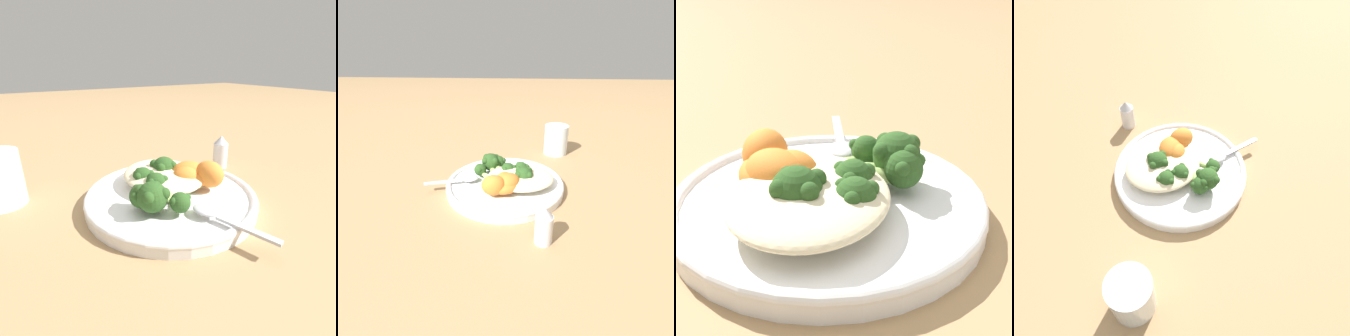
{
  "view_description": "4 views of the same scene",
  "coord_description": "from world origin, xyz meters",
  "views": [
    {
      "loc": [
        0.31,
        -0.21,
        0.21
      ],
      "look_at": [
        -0.02,
        -0.01,
        0.05
      ],
      "focal_mm": 28.0,
      "sensor_mm": 36.0,
      "label": 1
    },
    {
      "loc": [
        -0.04,
        0.51,
        0.31
      ],
      "look_at": [
        -0.0,
        -0.0,
        0.06
      ],
      "focal_mm": 28.0,
      "sensor_mm": 36.0,
      "label": 2
    },
    {
      "loc": [
        -0.34,
        -0.1,
        0.21
      ],
      "look_at": [
        0.01,
        -0.03,
        0.04
      ],
      "focal_mm": 50.0,
      "sensor_mm": 36.0,
      "label": 3
    },
    {
      "loc": [
        -0.11,
        -0.4,
        0.54
      ],
      "look_at": [
        -0.0,
        -0.03,
        0.04
      ],
      "focal_mm": 35.0,
      "sensor_mm": 36.0,
      "label": 4
    }
  ],
  "objects": [
    {
      "name": "broccoli_stalk_2",
      "position": [
        -0.0,
        -0.03,
        0.04
      ],
      "size": [
        0.05,
        0.08,
        0.03
      ],
      "rotation": [
        0.0,
        0.0,
        4.37
      ],
      "color": "#9EBC66",
      "rests_on": "plate"
    },
    {
      "name": "sweet_potato_chunk_2",
      "position": [
        -0.0,
        0.04,
        0.04
      ],
      "size": [
        0.07,
        0.05,
        0.03
      ],
      "primitive_type": "ellipsoid",
      "rotation": [
        0.0,
        0.0,
        0.1
      ],
      "color": "orange",
      "rests_on": "plate"
    },
    {
      "name": "broccoli_stalk_1",
      "position": [
        -0.03,
        -0.03,
        0.04
      ],
      "size": [
        0.09,
        0.09,
        0.03
      ],
      "rotation": [
        0.0,
        0.0,
        3.99
      ],
      "color": "#9EBC66",
      "rests_on": "plate"
    },
    {
      "name": "quinoa_mound",
      "position": [
        -0.03,
        -0.01,
        0.03
      ],
      "size": [
        0.15,
        0.13,
        0.02
      ],
      "primitive_type": "ellipsoid",
      "color": "beige",
      "rests_on": "plate"
    },
    {
      "name": "sweet_potato_chunk_0",
      "position": [
        -0.01,
        0.03,
        0.04
      ],
      "size": [
        0.07,
        0.07,
        0.04
      ],
      "primitive_type": "ellipsoid",
      "rotation": [
        0.0,
        0.0,
        0.99
      ],
      "color": "orange",
      "rests_on": "plate"
    },
    {
      "name": "broccoli_stalk_3",
      "position": [
        0.02,
        -0.05,
        0.04
      ],
      "size": [
        0.04,
        0.12,
        0.03
      ],
      "rotation": [
        0.0,
        0.0,
        4.83
      ],
      "color": "#9EBC66",
      "rests_on": "plate"
    },
    {
      "name": "plate",
      "position": [
        -0.0,
        -0.01,
        0.01
      ],
      "size": [
        0.27,
        0.27,
        0.02
      ],
      "color": "white",
      "rests_on": "ground_plane"
    },
    {
      "name": "broccoli_stalk_5",
      "position": [
        0.05,
        -0.03,
        0.03
      ],
      "size": [
        0.08,
        0.08,
        0.03
      ],
      "rotation": [
        0.0,
        0.0,
        5.52
      ],
      "color": "#9EBC66",
      "rests_on": "plate"
    },
    {
      "name": "sweet_potato_chunk_1",
      "position": [
        0.02,
        0.05,
        0.04
      ],
      "size": [
        0.06,
        0.05,
        0.04
      ],
      "primitive_type": "ellipsoid",
      "rotation": [
        0.0,
        0.0,
        3.3
      ],
      "color": "orange",
      "rests_on": "plate"
    },
    {
      "name": "spoon",
      "position": [
        0.09,
        -0.01,
        0.03
      ],
      "size": [
        0.12,
        0.05,
        0.01
      ],
      "rotation": [
        0.0,
        0.0,
        0.28
      ],
      "color": "#B7B7BC",
      "rests_on": "plate"
    },
    {
      "name": "ground_plane",
      "position": [
        0.0,
        0.0,
        0.0
      ],
      "size": [
        4.0,
        4.0,
        0.0
      ],
      "primitive_type": "plane",
      "color": "#9E7A51"
    },
    {
      "name": "sweet_potato_chunk_3",
      "position": [
        -0.0,
        0.02,
        0.04
      ],
      "size": [
        0.05,
        0.06,
        0.03
      ],
      "primitive_type": "ellipsoid",
      "rotation": [
        0.0,
        0.0,
        1.16
      ],
      "color": "orange",
      "rests_on": "plate"
    },
    {
      "name": "broccoli_stalk_0",
      "position": [
        -0.04,
        -0.0,
        0.04
      ],
      "size": [
        0.09,
        0.04,
        0.04
      ],
      "rotation": [
        0.0,
        0.0,
        3.36
      ],
      "color": "#9EBC66",
      "rests_on": "plate"
    },
    {
      "name": "broccoli_stalk_4",
      "position": [
        0.03,
        -0.05,
        0.04
      ],
      "size": [
        0.06,
        0.13,
        0.04
      ],
      "rotation": [
        0.0,
        0.0,
        5.05
      ],
      "color": "#9EBC66",
      "rests_on": "plate"
    }
  ]
}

